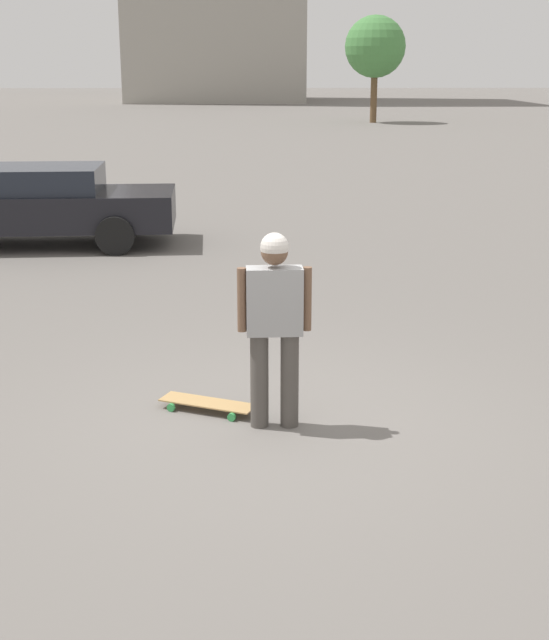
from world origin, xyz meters
name	(u,v)px	position (x,y,z in m)	size (l,w,h in m)	color
ground_plane	(274,425)	(0.00, 0.00, 0.00)	(220.00, 220.00, 0.00)	slate
person	(274,317)	(0.00, 0.00, 0.94)	(0.60, 0.23, 1.63)	#4C4742
skateboard	(208,403)	(-0.57, 0.34, 0.07)	(0.87, 0.56, 0.08)	tan
car_parked_near	(31,204)	(-3.81, 7.80, 0.69)	(4.80, 2.12, 1.30)	black
tree_distant	(375,47)	(6.12, 39.91, 3.73)	(3.08, 3.08, 5.30)	brown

